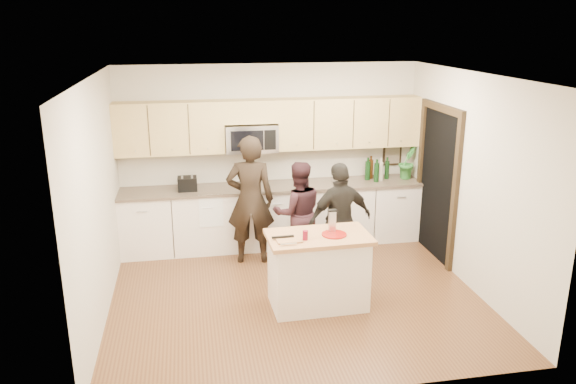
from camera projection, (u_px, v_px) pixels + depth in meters
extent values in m
plane|color=brown|center=(295.00, 294.00, 7.04)|extent=(4.50, 4.50, 0.00)
cube|color=beige|center=(270.00, 154.00, 8.53)|extent=(4.50, 0.02, 2.70)
cube|color=beige|center=(340.00, 258.00, 4.77)|extent=(4.50, 0.02, 2.70)
cube|color=beige|center=(98.00, 202.00, 6.26)|extent=(0.02, 4.00, 2.70)
cube|color=beige|center=(471.00, 182.00, 7.04)|extent=(0.02, 4.00, 2.70)
cube|color=white|center=(296.00, 76.00, 6.26)|extent=(4.50, 4.00, 0.02)
cube|color=silver|center=(274.00, 216.00, 8.50)|extent=(4.50, 0.62, 0.90)
cube|color=brown|center=(274.00, 187.00, 8.36)|extent=(4.50, 0.66, 0.04)
cube|color=tan|center=(169.00, 128.00, 7.99)|extent=(1.55, 0.33, 0.75)
cube|color=tan|center=(348.00, 122.00, 8.44)|extent=(2.17, 0.33, 0.75)
cube|color=tan|center=(250.00, 111.00, 8.13)|extent=(0.78, 0.33, 0.33)
cube|color=silver|center=(251.00, 138.00, 8.20)|extent=(0.76, 0.40, 0.40)
cube|color=black|center=(247.00, 141.00, 8.00)|extent=(0.47, 0.01, 0.29)
cube|color=black|center=(270.00, 140.00, 8.05)|extent=(0.17, 0.01, 0.29)
cube|color=black|center=(437.00, 185.00, 7.97)|extent=(0.02, 1.05, 2.10)
cube|color=black|center=(455.00, 197.00, 7.42)|extent=(0.06, 0.10, 2.10)
cube|color=black|center=(420.00, 175.00, 8.51)|extent=(0.06, 0.10, 2.10)
cube|color=black|center=(443.00, 108.00, 7.64)|extent=(0.06, 1.25, 0.10)
cube|color=black|center=(392.00, 153.00, 8.87)|extent=(0.30, 0.03, 0.38)
cube|color=tan|center=(392.00, 154.00, 8.86)|extent=(0.24, 0.00, 0.32)
cube|color=white|center=(211.00, 211.00, 7.97)|extent=(0.34, 0.01, 0.48)
cube|color=white|center=(209.00, 189.00, 8.18)|extent=(0.34, 0.60, 0.01)
cube|color=silver|center=(318.00, 272.00, 6.66)|extent=(1.12, 0.67, 0.85)
cube|color=#B27D4A|center=(319.00, 237.00, 6.53)|extent=(1.22, 0.73, 0.05)
cylinder|color=maroon|center=(334.00, 234.00, 6.52)|extent=(0.29, 0.29, 0.02)
cube|color=silver|center=(332.00, 221.00, 6.57)|extent=(0.08, 0.06, 0.24)
cube|color=black|center=(332.00, 210.00, 6.53)|extent=(0.10, 0.06, 0.02)
cylinder|color=maroon|center=(305.00, 235.00, 6.36)|extent=(0.06, 0.06, 0.11)
cube|color=#B27D4A|center=(289.00, 240.00, 6.34)|extent=(0.29, 0.19, 0.02)
cube|color=black|center=(283.00, 237.00, 6.39)|extent=(0.26, 0.04, 0.02)
cube|color=silver|center=(289.00, 244.00, 6.21)|extent=(0.18, 0.03, 0.01)
cube|color=black|center=(187.00, 184.00, 8.10)|extent=(0.27, 0.24, 0.19)
cube|color=silver|center=(182.00, 177.00, 8.06)|extent=(0.03, 0.17, 0.00)
cube|color=silver|center=(192.00, 177.00, 8.08)|extent=(0.03, 0.17, 0.00)
cylinder|color=black|center=(368.00, 169.00, 8.61)|extent=(0.08, 0.08, 0.35)
cylinder|color=#391F0A|center=(371.00, 167.00, 8.69)|extent=(0.08, 0.08, 0.35)
cylinder|color=#B7AE90|center=(381.00, 170.00, 8.56)|extent=(0.08, 0.08, 0.34)
cylinder|color=black|center=(387.00, 168.00, 8.66)|extent=(0.07, 0.07, 0.34)
cylinder|color=black|center=(377.00, 171.00, 8.50)|extent=(0.08, 0.08, 0.35)
imported|color=#327D32|center=(407.00, 162.00, 8.67)|extent=(0.37, 0.37, 0.52)
imported|color=black|center=(250.00, 200.00, 7.77)|extent=(0.71, 0.51, 1.82)
imported|color=black|center=(298.00, 213.00, 7.78)|extent=(0.72, 0.56, 1.47)
imported|color=black|center=(340.00, 220.00, 7.39)|extent=(0.97, 0.58, 1.55)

